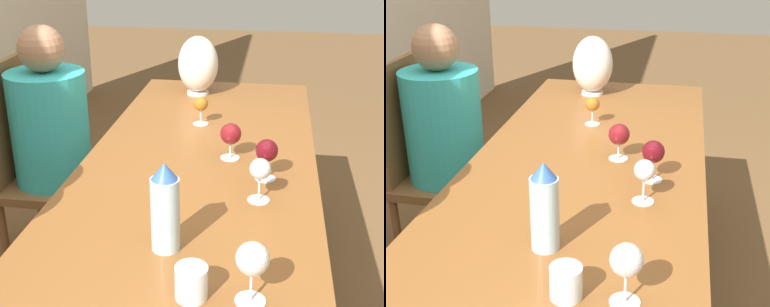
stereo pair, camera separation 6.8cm
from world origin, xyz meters
TOP-DOWN VIEW (x-y plane):
  - dining_table at (0.00, 0.00)m, footprint 2.61×0.84m
  - water_bottle at (-0.32, 0.01)m, footprint 0.08×0.08m
  - water_tumbler at (-0.51, -0.09)m, footprint 0.08×0.08m
  - vase at (1.07, 0.13)m, footprint 0.20×0.20m
  - wine_glass_0 at (0.63, 0.05)m, footprint 0.07×0.07m
  - wine_glass_1 at (0.14, -0.24)m, footprint 0.08×0.08m
  - wine_glass_2 at (-0.51, -0.23)m, footprint 0.08×0.08m
  - wine_glass_4 at (0.29, -0.11)m, footprint 0.08×0.08m
  - wine_glass_5 at (-0.02, -0.22)m, footprint 0.07×0.07m
  - chair_far at (0.60, 0.80)m, footprint 0.44×0.44m
  - person_far at (0.60, 0.70)m, footprint 0.34×0.34m

SIDE VIEW (x-z plane):
  - chair_far at x=0.60m, z-range 0.02..1.01m
  - person_far at x=0.60m, z-range 0.04..1.19m
  - dining_table at x=0.00m, z-range 0.30..1.05m
  - water_tumbler at x=-0.51m, z-range 0.75..0.83m
  - wine_glass_0 at x=0.63m, z-range 0.77..0.89m
  - wine_glass_4 at x=0.29m, z-range 0.77..0.91m
  - wine_glass_1 at x=0.14m, z-range 0.78..0.92m
  - wine_glass_5 at x=-0.02m, z-range 0.78..0.92m
  - wine_glass_2 at x=-0.51m, z-range 0.78..0.93m
  - water_bottle at x=-0.32m, z-range 0.74..0.99m
  - vase at x=1.07m, z-range 0.75..1.04m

